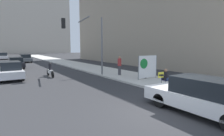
{
  "coord_description": "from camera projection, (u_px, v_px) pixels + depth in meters",
  "views": [
    {
      "loc": [
        -5.69,
        -4.61,
        2.72
      ],
      "look_at": [
        0.08,
        4.09,
        1.48
      ],
      "focal_mm": 28.0,
      "sensor_mm": 36.0,
      "label": 1
    }
  ],
  "objects": [
    {
      "name": "ground_plane",
      "position": [
        165.0,
        113.0,
        7.26
      ],
      "size": [
        160.0,
        160.0,
        0.0
      ],
      "primitive_type": "plane",
      "color": "#303033"
    },
    {
      "name": "sidewalk_curb",
      "position": [
        93.0,
        68.0,
        22.06
      ],
      "size": [
        4.05,
        90.0,
        0.15
      ],
      "primitive_type": "cube",
      "color": "beige",
      "rests_on": "ground_plane"
    },
    {
      "name": "building_backdrop_far",
      "position": [
        4.0,
        17.0,
        72.07
      ],
      "size": [
        52.0,
        12.0,
        29.92
      ],
      "color": "#BCB2A3",
      "rests_on": "ground_plane"
    },
    {
      "name": "building_backdrop_right",
      "position": [
        144.0,
        20.0,
        29.99
      ],
      "size": [
        10.0,
        32.0,
        14.64
      ],
      "color": "gray",
      "rests_on": "ground_plane"
    },
    {
      "name": "seated_protester",
      "position": [
        166.0,
        78.0,
        11.18
      ],
      "size": [
        0.98,
        0.77,
        1.2
      ],
      "rotation": [
        0.0,
        0.0,
        0.15
      ],
      "color": "#474C56",
      "rests_on": "sidewalk_curb"
    },
    {
      "name": "jogger_on_sidewalk",
      "position": [
        145.0,
        68.0,
        14.53
      ],
      "size": [
        0.34,
        0.34,
        1.67
      ],
      "rotation": [
        0.0,
        0.0,
        2.78
      ],
      "color": "black",
      "rests_on": "sidewalk_curb"
    },
    {
      "name": "pedestrian_behind",
      "position": [
        120.0,
        65.0,
        16.22
      ],
      "size": [
        0.34,
        0.34,
        1.77
      ],
      "rotation": [
        0.0,
        0.0,
        2.5
      ],
      "color": "#424247",
      "rests_on": "sidewalk_curb"
    },
    {
      "name": "protest_banner",
      "position": [
        148.0,
        67.0,
        14.17
      ],
      "size": [
        2.06,
        0.06,
        1.91
      ],
      "color": "slate",
      "rests_on": "sidewalk_curb"
    },
    {
      "name": "traffic_light_pole",
      "position": [
        88.0,
        35.0,
        15.72
      ],
      "size": [
        3.68,
        3.45,
        5.3
      ],
      "color": "slate",
      "rests_on": "sidewalk_curb"
    },
    {
      "name": "parked_car_curbside",
      "position": [
        202.0,
        96.0,
        7.04
      ],
      "size": [
        1.73,
        4.69,
        1.52
      ],
      "color": "white",
      "rests_on": "ground_plane"
    },
    {
      "name": "car_on_road_nearest",
      "position": [
        11.0,
        70.0,
        14.94
      ],
      "size": [
        1.73,
        4.62,
        1.53
      ],
      "color": "silver",
      "rests_on": "ground_plane"
    },
    {
      "name": "car_on_road_midblock",
      "position": [
        16.0,
        63.0,
        22.57
      ],
      "size": [
        1.71,
        4.46,
        1.47
      ],
      "color": "black",
      "rests_on": "ground_plane"
    },
    {
      "name": "car_on_road_distant",
      "position": [
        25.0,
        58.0,
        31.47
      ],
      "size": [
        1.84,
        4.18,
        1.47
      ],
      "color": "#565B60",
      "rests_on": "ground_plane"
    },
    {
      "name": "car_on_road_far_lane",
      "position": [
        3.0,
        56.0,
        38.77
      ],
      "size": [
        1.77,
        4.11,
        1.52
      ],
      "color": "silver",
      "rests_on": "ground_plane"
    },
    {
      "name": "motorcycle_on_road",
      "position": [
        50.0,
        71.0,
        16.19
      ],
      "size": [
        0.28,
        2.24,
        1.31
      ],
      "color": "white",
      "rests_on": "ground_plane"
    }
  ]
}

